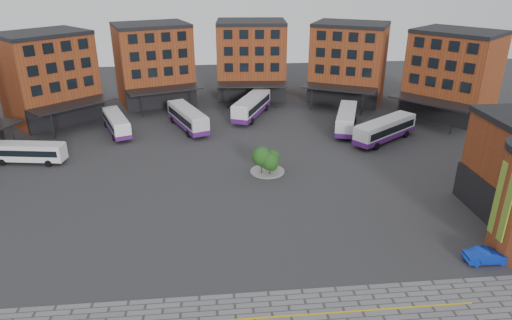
{
  "coord_description": "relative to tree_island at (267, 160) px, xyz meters",
  "views": [
    {
      "loc": [
        -4.69,
        -40.58,
        24.58
      ],
      "look_at": [
        0.01,
        6.71,
        4.0
      ],
      "focal_mm": 32.0,
      "sensor_mm": 36.0,
      "label": 1
    }
  ],
  "objects": [
    {
      "name": "tree_island",
      "position": [
        0.0,
        0.0,
        0.0
      ],
      "size": [
        4.4,
        4.4,
        3.62
      ],
      "color": "gray",
      "rests_on": "ground"
    },
    {
      "name": "bus_e",
      "position": [
        14.57,
        15.26,
        -0.1
      ],
      "size": [
        6.46,
        11.94,
        3.3
      ],
      "rotation": [
        0.0,
        0.0,
        -0.34
      ],
      "color": "silver",
      "rests_on": "ground"
    },
    {
      "name": "bus_f",
      "position": [
        18.88,
        9.75,
        -0.05
      ],
      "size": [
        11.37,
        9.24,
        3.38
      ],
      "rotation": [
        0.0,
        0.0,
        -0.95
      ],
      "color": "silver",
      "rests_on": "ground"
    },
    {
      "name": "yellow_line",
      "position": [
        0.13,
        -25.42,
        -1.86
      ],
      "size": [
        26.0,
        0.15,
        0.02
      ],
      "primitive_type": "cube",
      "color": "gold",
      "rests_on": "paving_zone"
    },
    {
      "name": "ground",
      "position": [
        -1.87,
        -11.42,
        -1.89
      ],
      "size": [
        160.0,
        160.0,
        0.0
      ],
      "primitive_type": "plane",
      "color": "#28282B",
      "rests_on": "ground"
    },
    {
      "name": "bus_b",
      "position": [
        -21.58,
        17.41,
        -0.27
      ],
      "size": [
        6.05,
        10.8,
        2.99
      ],
      "rotation": [
        0.0,
        0.0,
        0.36
      ],
      "color": "white",
      "rests_on": "ground"
    },
    {
      "name": "main_building",
      "position": [
        -6.64,
        26.83,
        5.34
      ],
      "size": [
        94.14,
        42.48,
        14.6
      ],
      "color": "brown",
      "rests_on": "ground"
    },
    {
      "name": "bus_a",
      "position": [
        -31.2,
        6.6,
        -0.25
      ],
      "size": [
        10.02,
        3.73,
        2.77
      ],
      "rotation": [
        0.0,
        0.0,
        1.41
      ],
      "color": "white",
      "rests_on": "ground"
    },
    {
      "name": "bus_c",
      "position": [
        -10.58,
        18.32,
        -0.06
      ],
      "size": [
        7.09,
        12.12,
        3.37
      ],
      "rotation": [
        0.0,
        0.0,
        0.39
      ],
      "color": "silver",
      "rests_on": "ground"
    },
    {
      "name": "bus_d",
      "position": [
        0.2,
        23.51,
        0.04
      ],
      "size": [
        7.79,
        12.69,
        3.55
      ],
      "rotation": [
        0.0,
        0.0,
        -0.42
      ],
      "color": "white",
      "rests_on": "ground"
    },
    {
      "name": "blue_car",
      "position": [
        17.27,
        -20.45,
        -1.21
      ],
      "size": [
        4.12,
        1.5,
        1.35
      ],
      "primitive_type": "imported",
      "rotation": [
        0.0,
        0.0,
        1.55
      ],
      "color": "#0D2EB2",
      "rests_on": "ground"
    }
  ]
}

